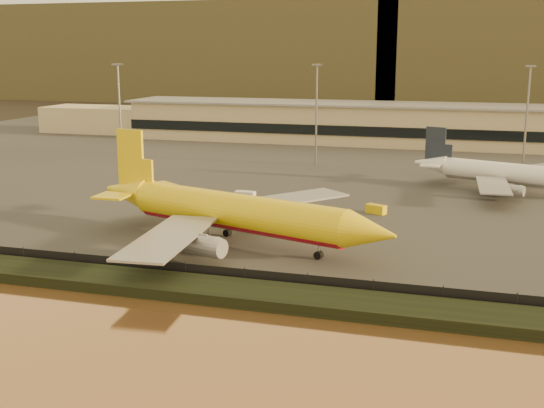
# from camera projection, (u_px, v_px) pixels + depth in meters

# --- Properties ---
(ground) EXTENTS (900.00, 900.00, 0.00)m
(ground) POSITION_uv_depth(u_px,v_px,m) (260.00, 256.00, 97.69)
(ground) COLOR black
(ground) RESTS_ON ground
(embankment) EXTENTS (320.00, 7.00, 1.40)m
(embankment) POSITION_uv_depth(u_px,v_px,m) (218.00, 291.00, 81.62)
(embankment) COLOR black
(embankment) RESTS_ON ground
(tarmac) EXTENTS (320.00, 220.00, 0.20)m
(tarmac) POSITION_uv_depth(u_px,v_px,m) (363.00, 158.00, 186.60)
(tarmac) COLOR #2D2D2D
(tarmac) RESTS_ON ground
(perimeter_fence) EXTENTS (300.00, 0.05, 2.20)m
(perimeter_fence) POSITION_uv_depth(u_px,v_px,m) (230.00, 276.00, 85.23)
(perimeter_fence) COLOR black
(perimeter_fence) RESTS_ON tarmac
(terminal_building) EXTENTS (202.00, 25.00, 12.60)m
(terminal_building) POSITION_uv_depth(u_px,v_px,m) (334.00, 123.00, 217.83)
(terminal_building) COLOR tan
(terminal_building) RESTS_ON tarmac
(apron_light_masts) EXTENTS (152.20, 12.20, 25.40)m
(apron_light_masts) POSITION_uv_depth(u_px,v_px,m) (415.00, 108.00, 160.33)
(apron_light_masts) COLOR slate
(apron_light_masts) RESTS_ON tarmac
(distant_hills) EXTENTS (470.00, 160.00, 70.00)m
(distant_hills) POSITION_uv_depth(u_px,v_px,m) (393.00, 46.00, 414.74)
(distant_hills) COLOR brown
(distant_hills) RESTS_ON ground
(dhl_cargo_jet) EXTENTS (52.49, 50.09, 16.00)m
(dhl_cargo_jet) POSITION_uv_depth(u_px,v_px,m) (233.00, 212.00, 102.93)
(dhl_cargo_jet) COLOR yellow
(dhl_cargo_jet) RESTS_ON tarmac
(white_narrowbody_jet) EXTENTS (41.76, 39.58, 12.37)m
(white_narrowbody_jet) POSITION_uv_depth(u_px,v_px,m) (512.00, 174.00, 140.69)
(white_narrowbody_jet) COLOR white
(white_narrowbody_jet) RESTS_ON tarmac
(gse_vehicle_yellow) EXTENTS (3.92, 2.88, 1.61)m
(gse_vehicle_yellow) POSITION_uv_depth(u_px,v_px,m) (376.00, 209.00, 122.46)
(gse_vehicle_yellow) COLOR yellow
(gse_vehicle_yellow) RESTS_ON tarmac
(gse_vehicle_white) EXTENTS (3.98, 1.94, 1.76)m
(gse_vehicle_white) POSITION_uv_depth(u_px,v_px,m) (245.00, 196.00, 133.40)
(gse_vehicle_white) COLOR white
(gse_vehicle_white) RESTS_ON tarmac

